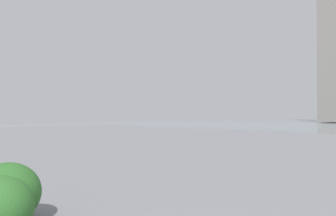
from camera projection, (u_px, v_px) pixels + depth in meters
name	position (u px, v px, depth m)	size (l,w,h in m)	color
shrub_low	(7.00, 192.00, 4.97)	(1.07, 0.96, 0.91)	#2D6628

